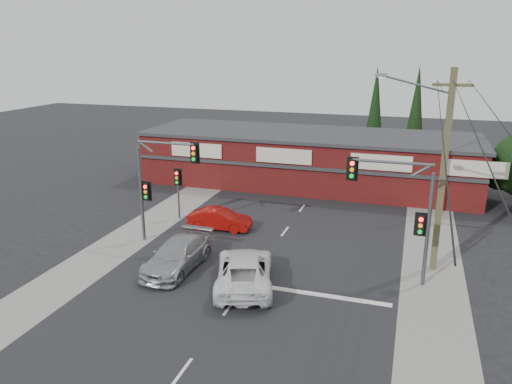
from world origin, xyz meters
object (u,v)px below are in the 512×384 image
(white_suv, at_px, (244,270))
(silver_suv, at_px, (177,255))
(red_sedan, at_px, (220,219))
(utility_pole, at_px, (441,166))
(shop_building, at_px, (308,158))

(white_suv, bearing_deg, silver_suv, -27.23)
(red_sedan, relative_size, utility_pole, 0.39)
(shop_building, bearing_deg, white_suv, -87.12)
(silver_suv, height_order, red_sedan, silver_suv)
(shop_building, relative_size, utility_pole, 2.73)
(red_sedan, xyz_separation_m, utility_pole, (12.32, -2.04, 4.75))
(red_sedan, bearing_deg, silver_suv, 178.09)
(utility_pole, bearing_deg, red_sedan, 170.59)
(silver_suv, bearing_deg, white_suv, -8.64)
(utility_pole, bearing_deg, silver_suv, -162.26)
(red_sedan, height_order, utility_pole, utility_pole)
(silver_suv, distance_m, shop_building, 18.20)
(white_suv, xyz_separation_m, silver_suv, (-3.83, 0.68, -0.03))
(shop_building, xyz_separation_m, utility_pole, (9.36, -14.00, 3.26))
(shop_building, distance_m, utility_pole, 17.15)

